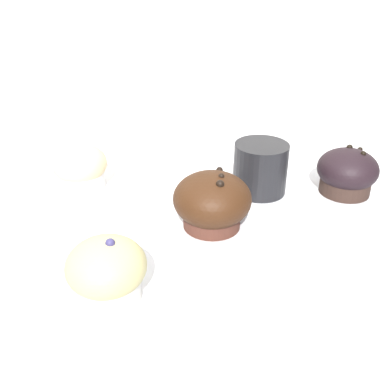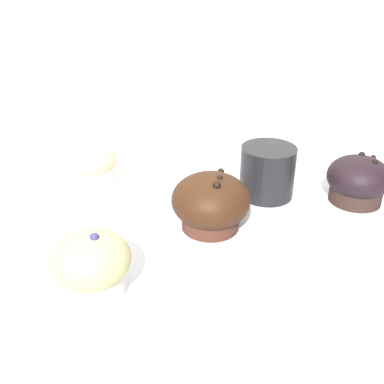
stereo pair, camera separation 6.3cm
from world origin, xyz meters
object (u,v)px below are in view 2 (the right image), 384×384
Objects in this scene: coffee_cup at (268,170)px; muffin_front_left at (92,265)px; muffin_front_center at (211,203)px; muffin_back_right at (90,163)px; muffin_back_left at (358,181)px.

muffin_front_left is at bearing -138.20° from coffee_cup.
muffin_front_center is 0.24m from muffin_back_right.
muffin_back_right is (-0.42, 0.09, 0.00)m from muffin_back_left.
muffin_back_left is at bearing -12.64° from muffin_back_right.
muffin_back_left is at bearing 14.59° from muffin_front_center.
muffin_front_center is at bearing 41.10° from muffin_front_left.
coffee_cup is at bearing 166.78° from muffin_back_left.
muffin_back_left reaches higher than muffin_back_right.
coffee_cup is (0.28, -0.06, 0.01)m from muffin_back_right.
muffin_back_right is 0.29m from coffee_cup.
muffin_front_center reaches higher than muffin_back_left.
muffin_front_center is 1.24× the size of muffin_back_right.
muffin_front_center is at bearing -39.90° from muffin_back_right.
coffee_cup is at bearing 42.81° from muffin_front_center.
muffin_back_right is at bearing 140.10° from muffin_front_center.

